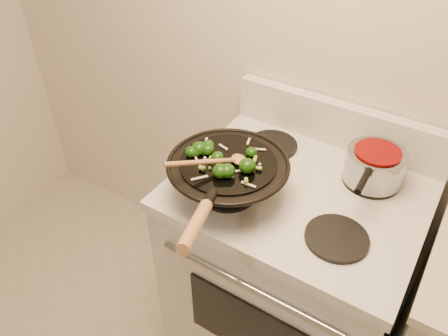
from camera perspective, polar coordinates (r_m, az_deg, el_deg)
The scene contains 5 objects.
stove at distance 1.75m, azimuth 8.33°, elevation -13.58°, with size 0.78×0.67×1.08m.
wok at distance 1.33m, azimuth 0.49°, elevation -1.03°, with size 0.37×0.60×0.22m.
stirfry at distance 1.28m, azimuth -0.63°, elevation 1.23°, with size 0.26×0.27×0.04m.
wooden_spoon at distance 1.26m, azimuth -0.72°, elevation 0.93°, with size 0.16×0.23×0.07m.
saucepan at distance 1.46m, azimuth 19.05°, elevation 0.33°, with size 0.19×0.30×0.11m.
Camera 1 is at (0.35, 0.15, 1.84)m, focal length 35.00 mm.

